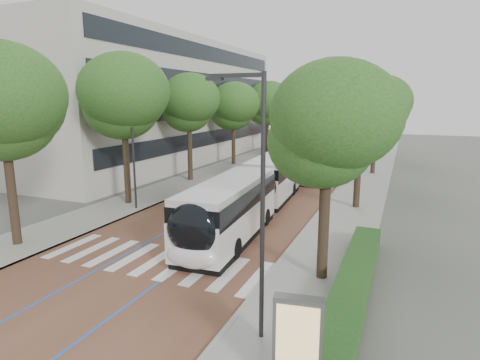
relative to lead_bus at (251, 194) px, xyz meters
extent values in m
plane|color=#51544C|center=(-1.99, -8.76, -1.63)|extent=(160.00, 160.00, 0.00)
cube|color=brown|center=(-1.99, 31.24, -1.62)|extent=(11.00, 140.00, 0.02)
cube|color=gray|center=(-9.49, 31.24, -1.57)|extent=(4.00, 140.00, 0.12)
cube|color=gray|center=(5.51, 31.24, -1.57)|extent=(4.00, 140.00, 0.12)
cube|color=gray|center=(-7.59, 31.24, -1.57)|extent=(0.20, 140.00, 0.14)
cube|color=gray|center=(3.61, 31.24, -1.57)|extent=(0.20, 140.00, 0.14)
cube|color=silver|center=(-6.79, -7.76, -1.60)|extent=(0.55, 3.60, 0.01)
cube|color=silver|center=(-5.54, -7.76, -1.60)|extent=(0.55, 3.60, 0.01)
cube|color=silver|center=(-4.29, -7.76, -1.60)|extent=(0.55, 3.60, 0.01)
cube|color=silver|center=(-3.04, -7.76, -1.60)|extent=(0.55, 3.60, 0.01)
cube|color=silver|center=(-1.79, -7.76, -1.60)|extent=(0.55, 3.60, 0.01)
cube|color=silver|center=(-0.54, -7.76, -1.60)|extent=(0.55, 3.60, 0.01)
cube|color=silver|center=(0.71, -7.76, -1.60)|extent=(0.55, 3.60, 0.01)
cube|color=silver|center=(1.96, -7.76, -1.60)|extent=(0.55, 3.60, 0.01)
cube|color=silver|center=(3.21, -7.76, -1.60)|extent=(0.55, 3.60, 0.01)
cube|color=blue|center=(-3.59, 31.24, -1.60)|extent=(0.12, 126.00, 0.01)
cube|color=blue|center=(-0.39, 31.24, -1.60)|extent=(0.12, 126.00, 0.01)
cube|color=#B9B6AC|center=(-21.49, 19.24, 5.37)|extent=(18.00, 40.00, 14.00)
cube|color=black|center=(-12.44, 19.24, 1.37)|extent=(0.12, 38.00, 1.60)
cube|color=black|center=(-12.44, 19.24, 4.57)|extent=(0.12, 38.00, 1.60)
cube|color=black|center=(-12.44, 19.24, 7.77)|extent=(0.12, 38.00, 1.60)
cube|color=black|center=(-12.44, 19.24, 10.77)|extent=(0.12, 38.00, 1.60)
cube|color=#194317|center=(7.11, -8.76, -1.11)|extent=(1.20, 14.00, 0.80)
cylinder|color=#29292B|center=(4.81, -11.76, 2.49)|extent=(0.14, 0.14, 8.00)
cube|color=#29292B|center=(4.01, -11.76, 6.39)|extent=(1.70, 0.12, 0.12)
cube|color=#29292B|center=(3.31, -11.76, 6.31)|extent=(0.50, 0.20, 0.10)
cylinder|color=#29292B|center=(4.81, 13.24, 2.49)|extent=(0.14, 0.14, 8.00)
cube|color=#29292B|center=(4.01, 13.24, 6.39)|extent=(1.70, 0.12, 0.12)
cube|color=#29292B|center=(3.31, 13.24, 6.31)|extent=(0.50, 0.20, 0.10)
cylinder|color=#29292B|center=(-8.09, -0.76, 2.49)|extent=(0.14, 0.14, 8.00)
cylinder|color=black|center=(-9.49, -8.76, 0.85)|extent=(0.44, 0.44, 4.95)
ellipsoid|color=#254B18|center=(-9.49, -8.76, 5.35)|extent=(5.89, 5.89, 5.01)
cylinder|color=black|center=(-9.49, 0.24, 0.96)|extent=(0.44, 0.44, 5.18)
ellipsoid|color=#254B18|center=(-9.49, 0.24, 5.68)|extent=(6.09, 6.09, 5.18)
cylinder|color=black|center=(-9.49, 9.24, 0.80)|extent=(0.44, 0.44, 4.86)
ellipsoid|color=#254B18|center=(-9.49, 9.24, 5.22)|extent=(5.23, 5.23, 4.45)
cylinder|color=black|center=(-9.49, 19.24, 0.64)|extent=(0.44, 0.44, 4.53)
ellipsoid|color=#254B18|center=(-9.49, 19.24, 4.75)|extent=(5.46, 5.46, 4.64)
cylinder|color=black|center=(-9.49, 31.24, 0.70)|extent=(0.44, 0.44, 4.66)
ellipsoid|color=#254B18|center=(-9.49, 31.24, 4.94)|extent=(6.38, 6.38, 5.43)
cylinder|color=black|center=(-9.49, 46.24, 0.89)|extent=(0.44, 0.44, 5.04)
ellipsoid|color=#254B18|center=(-9.49, 46.24, 5.48)|extent=(6.25, 6.25, 5.31)
cylinder|color=black|center=(5.71, -6.76, 0.56)|extent=(0.44, 0.44, 4.38)
ellipsoid|color=#254B18|center=(5.71, -6.76, 4.55)|extent=(5.01, 5.01, 4.26)
cylinder|color=black|center=(5.71, 5.24, 0.60)|extent=(0.44, 0.44, 4.45)
ellipsoid|color=#254B18|center=(5.71, 5.24, 4.64)|extent=(5.36, 5.36, 4.56)
cylinder|color=black|center=(5.71, 19.24, 0.71)|extent=(0.44, 0.44, 4.67)
ellipsoid|color=#254B18|center=(5.71, 19.24, 4.95)|extent=(6.00, 6.00, 5.10)
cylinder|color=black|center=(5.71, 35.24, 0.82)|extent=(0.44, 0.44, 4.89)
ellipsoid|color=#254B18|center=(5.71, 35.24, 5.27)|extent=(5.56, 5.56, 4.73)
cylinder|color=black|center=(-0.08, 1.30, 0.15)|extent=(2.35, 1.04, 2.30)
cube|color=silver|center=(0.24, -3.82, -0.37)|extent=(3.08, 9.50, 1.82)
cube|color=black|center=(0.24, -3.82, 0.77)|extent=(3.10, 9.31, 0.97)
cube|color=#B9B9BB|center=(0.24, -3.82, 1.42)|extent=(3.02, 9.31, 0.31)
cube|color=black|center=(0.24, -3.82, -1.45)|extent=(3.00, 9.12, 0.35)
cube|color=silver|center=(-0.35, 5.61, -0.37)|extent=(2.98, 7.88, 1.82)
cube|color=black|center=(-0.35, 5.61, 0.77)|extent=(3.01, 7.73, 0.97)
cube|color=#B9B9BB|center=(-0.35, 5.61, 1.42)|extent=(2.92, 7.72, 0.31)
cube|color=black|center=(-0.35, 5.61, -1.45)|extent=(2.91, 7.57, 0.35)
ellipsoid|color=black|center=(0.52, -8.34, 0.38)|extent=(2.41, 1.24, 2.28)
ellipsoid|color=silver|center=(0.52, -8.39, -0.76)|extent=(2.41, 1.14, 1.14)
cylinder|color=black|center=(-0.75, -6.17, -1.13)|extent=(0.36, 1.02, 1.00)
cylinder|color=black|center=(1.51, -6.03, -1.13)|extent=(0.36, 1.02, 1.00)
cylinder|color=black|center=(-1.58, 7.21, -1.13)|extent=(0.36, 1.02, 1.00)
cylinder|color=black|center=(0.67, 7.35, -1.13)|extent=(0.36, 1.02, 1.00)
cylinder|color=black|center=(-1.08, -0.82, -1.13)|extent=(0.36, 1.02, 1.00)
cylinder|color=black|center=(1.17, -0.68, -1.13)|extent=(0.36, 1.02, 1.00)
cube|color=silver|center=(0.96, 16.31, -0.37)|extent=(3.02, 12.10, 1.82)
cube|color=black|center=(0.96, 16.31, 0.77)|extent=(3.05, 11.86, 0.97)
cube|color=#B9B9BB|center=(0.96, 16.31, 1.42)|extent=(2.96, 11.86, 0.31)
cube|color=black|center=(0.96, 16.31, -1.45)|extent=(2.95, 11.62, 0.35)
ellipsoid|color=black|center=(0.71, 10.46, 0.38)|extent=(2.40, 1.20, 2.28)
ellipsoid|color=silver|center=(0.71, 10.41, -0.76)|extent=(2.39, 1.10, 1.14)
cylinder|color=black|center=(-0.32, 12.76, -1.13)|extent=(0.34, 1.01, 1.00)
cylinder|color=black|center=(1.94, 12.66, -1.13)|extent=(0.34, 1.01, 1.00)
cylinder|color=black|center=(0.00, 20.15, -1.13)|extent=(0.34, 1.01, 1.00)
cylinder|color=black|center=(2.26, 20.06, -1.13)|extent=(0.34, 1.01, 1.00)
cube|color=silver|center=(1.09, 30.47, -0.37)|extent=(3.22, 12.13, 1.82)
cube|color=black|center=(1.09, 30.47, 0.77)|extent=(3.25, 11.89, 0.97)
cube|color=#B9B9BB|center=(1.09, 30.47, 1.42)|extent=(3.16, 11.89, 0.31)
cube|color=black|center=(1.09, 30.47, -1.45)|extent=(3.14, 11.65, 0.35)
ellipsoid|color=black|center=(0.74, 24.63, 0.38)|extent=(2.41, 1.24, 2.28)
ellipsoid|color=silver|center=(0.74, 24.58, -0.76)|extent=(2.41, 1.14, 1.14)
cylinder|color=black|center=(-0.25, 26.95, -1.13)|extent=(0.36, 1.02, 1.00)
cylinder|color=black|center=(2.00, 26.81, -1.13)|extent=(0.36, 1.02, 1.00)
cylinder|color=black|center=(0.20, 34.34, -1.13)|extent=(0.36, 1.02, 1.00)
cylinder|color=black|center=(2.45, 34.20, -1.13)|extent=(0.36, 1.02, 1.00)
cube|color=silver|center=(0.05, 43.92, -0.37)|extent=(3.20, 12.13, 1.82)
cube|color=black|center=(0.05, 43.92, 0.77)|extent=(3.23, 11.89, 0.97)
cube|color=#B9B9BB|center=(0.05, 43.92, 1.42)|extent=(3.14, 11.88, 0.31)
cube|color=black|center=(0.05, 43.92, -1.45)|extent=(3.13, 11.64, 0.35)
ellipsoid|color=black|center=(0.40, 38.09, 0.38)|extent=(2.41, 1.24, 2.28)
ellipsoid|color=silver|center=(0.40, 38.04, -0.76)|extent=(2.40, 1.14, 1.14)
cylinder|color=black|center=(-0.86, 40.26, -1.13)|extent=(0.36, 1.02, 1.00)
cylinder|color=black|center=(1.39, 40.40, -1.13)|extent=(0.36, 1.02, 1.00)
cylinder|color=black|center=(-1.30, 47.65, -1.13)|extent=(0.36, 1.02, 1.00)
cylinder|color=black|center=(0.95, 47.79, -1.13)|extent=(0.36, 1.02, 1.00)
cube|color=#59595B|center=(6.42, -13.65, -0.04)|extent=(1.27, 0.50, 2.18)
cube|color=#DFB876|center=(6.45, -13.82, -0.04)|extent=(1.03, 0.17, 1.89)
camera|label=1|loc=(8.50, -22.42, 5.73)|focal=30.00mm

